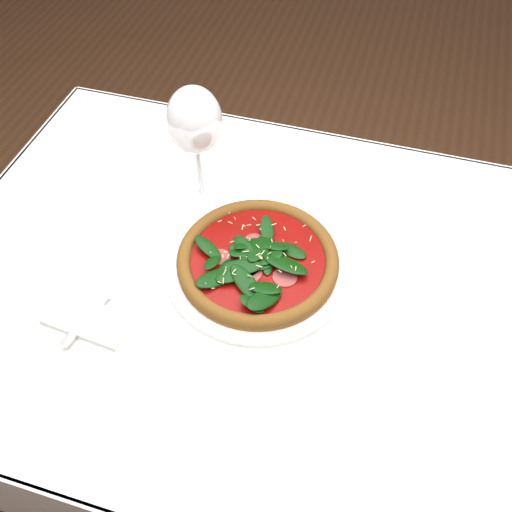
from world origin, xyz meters
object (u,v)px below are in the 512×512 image
(pizza, at_px, (258,258))
(napkin, at_px, (88,320))
(wine_glass, at_px, (195,123))
(plate, at_px, (258,265))

(pizza, bearing_deg, napkin, -141.15)
(pizza, bearing_deg, wine_glass, 137.23)
(plate, xyz_separation_m, wine_glass, (-0.15, 0.14, 0.15))
(pizza, relative_size, napkin, 2.58)
(wine_glass, height_order, napkin, wine_glass)
(plate, relative_size, wine_glass, 1.36)
(plate, relative_size, napkin, 2.34)
(plate, xyz_separation_m, napkin, (-0.22, -0.18, -0.00))
(pizza, distance_m, wine_glass, 0.24)
(pizza, bearing_deg, plate, 165.96)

